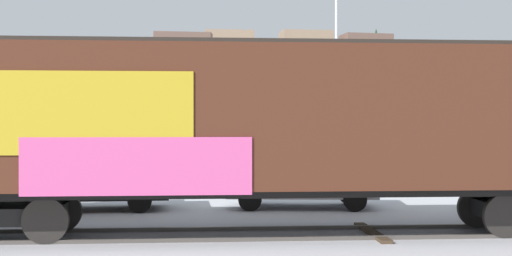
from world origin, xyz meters
name	(u,v)px	position (x,y,z in m)	size (l,w,h in m)	color
ground_plane	(333,234)	(0.00, 0.00, 0.00)	(260.00, 260.00, 0.00)	#B2B5BC
track	(267,233)	(-1.44, 0.01, 0.04)	(60.01, 4.29, 0.08)	#4C4742
freight_car	(277,121)	(-1.22, 0.00, 2.44)	(17.63, 3.76, 4.18)	#472316
flagpole	(334,52)	(2.96, 12.51, 5.29)	(1.02, 1.08, 8.55)	silver
hillside	(204,104)	(0.02, 68.61, 4.71)	(152.37, 30.10, 13.62)	gray
parked_car_black	(80,180)	(-6.01, 4.88, 0.83)	(4.81, 1.97, 1.67)	black
parked_car_silver	(300,179)	(0.16, 4.74, 0.79)	(4.43, 2.53, 1.58)	#B7BABF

